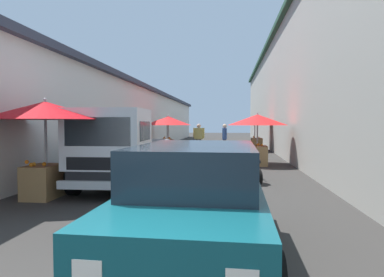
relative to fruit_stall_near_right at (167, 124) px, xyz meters
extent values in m
plane|color=#33302D|center=(-2.90, -2.21, -1.68)|extent=(90.00, 90.00, 0.00)
cube|color=silver|center=(-0.65, 5.18, 0.25)|extent=(49.50, 7.00, 3.85)
cube|color=#383D4C|center=(-0.65, 5.18, 2.29)|extent=(49.80, 7.50, 0.24)
cube|color=#A39E93|center=(-0.65, -9.59, 1.74)|extent=(49.50, 7.00, 6.82)
cube|color=#284C38|center=(-0.65, -9.59, 5.27)|extent=(49.80, 7.50, 0.24)
cylinder|color=#9E9EA3|center=(0.00, -0.01, -0.63)|extent=(0.06, 0.06, 2.09)
cone|color=red|center=(0.00, -0.01, 0.18)|extent=(2.71, 2.71, 0.46)
sphere|color=#9E9EA3|center=(0.00, -0.01, 0.45)|extent=(0.07, 0.07, 0.07)
cube|color=#9E7547|center=(0.02, 0.04, -1.28)|extent=(0.93, 0.64, 0.80)
sphere|color=orange|center=(-0.08, 0.14, -0.83)|extent=(0.09, 0.09, 0.09)
sphere|color=orange|center=(0.03, -0.11, -0.83)|extent=(0.09, 0.09, 0.09)
sphere|color=orange|center=(-0.02, 0.00, -0.83)|extent=(0.09, 0.09, 0.09)
sphere|color=orange|center=(0.20, -0.10, -0.78)|extent=(0.09, 0.09, 0.09)
cylinder|color=#9E9EA3|center=(2.87, 0.45, -0.58)|extent=(0.06, 0.06, 2.18)
cone|color=red|center=(2.87, 0.45, 0.29)|extent=(2.27, 2.27, 0.45)
sphere|color=#9E9EA3|center=(2.87, 0.45, 0.55)|extent=(0.07, 0.07, 0.07)
cube|color=brown|center=(3.03, 0.63, -1.32)|extent=(0.84, 0.57, 0.72)
sphere|color=orange|center=(2.77, 0.43, -0.91)|extent=(0.09, 0.09, 0.09)
sphere|color=orange|center=(3.16, 0.52, -0.91)|extent=(0.09, 0.09, 0.09)
sphere|color=orange|center=(3.04, 0.80, -0.91)|extent=(0.09, 0.09, 0.09)
sphere|color=orange|center=(2.91, 0.49, -0.91)|extent=(0.09, 0.09, 0.09)
sphere|color=orange|center=(2.80, 0.68, -0.86)|extent=(0.09, 0.09, 0.09)
cylinder|color=#9E9EA3|center=(2.69, -5.07, -0.66)|extent=(0.06, 0.06, 2.03)
cone|color=red|center=(2.69, -5.07, 0.15)|extent=(2.51, 2.51, 0.40)
sphere|color=#9E9EA3|center=(2.69, -5.07, 0.39)|extent=(0.07, 0.07, 0.07)
cube|color=brown|center=(2.56, -5.18, -1.28)|extent=(0.87, 0.68, 0.80)
sphere|color=orange|center=(2.28, -4.98, -0.78)|extent=(0.09, 0.09, 0.09)
sphere|color=orange|center=(2.86, -5.02, -0.83)|extent=(0.09, 0.09, 0.09)
sphere|color=orange|center=(2.51, -5.32, -0.83)|extent=(0.09, 0.09, 0.09)
cylinder|color=#9E9EA3|center=(-11.47, 0.65, -0.56)|extent=(0.06, 0.06, 2.23)
cone|color=red|center=(-11.47, 0.65, 0.35)|extent=(2.67, 2.67, 0.41)
sphere|color=#9E9EA3|center=(-11.47, 0.65, 0.60)|extent=(0.07, 0.07, 0.07)
cube|color=#9E7547|center=(-11.38, 0.79, -1.29)|extent=(0.91, 0.66, 0.77)
sphere|color=orange|center=(-11.53, 0.66, -0.86)|extent=(0.09, 0.09, 0.09)
sphere|color=orange|center=(-11.64, 1.01, -0.81)|extent=(0.09, 0.09, 0.09)
sphere|color=orange|center=(-11.57, 0.89, -0.86)|extent=(0.09, 0.09, 0.09)
sphere|color=orange|center=(-11.68, 0.89, -0.86)|extent=(0.09, 0.09, 0.09)
cylinder|color=#9E9EA3|center=(-4.46, -4.66, -0.62)|extent=(0.06, 0.06, 2.10)
cone|color=red|center=(-4.46, -4.66, 0.20)|extent=(2.47, 2.47, 0.45)
sphere|color=#9E9EA3|center=(-4.46, -4.66, 0.47)|extent=(0.07, 0.07, 0.07)
cube|color=#9E7547|center=(-4.68, -4.64, -1.27)|extent=(0.97, 0.77, 0.81)
sphere|color=orange|center=(-4.36, -4.44, -0.83)|extent=(0.09, 0.09, 0.09)
sphere|color=orange|center=(-4.53, -4.67, -0.83)|extent=(0.09, 0.09, 0.09)
sphere|color=orange|center=(-4.59, -4.69, -0.83)|extent=(0.09, 0.09, 0.09)
sphere|color=orange|center=(-4.40, -4.44, -0.77)|extent=(0.09, 0.09, 0.09)
sphere|color=orange|center=(-4.46, -4.71, -0.83)|extent=(0.09, 0.09, 0.09)
sphere|color=orange|center=(-4.72, -4.82, -0.83)|extent=(0.09, 0.09, 0.09)
cube|color=#0F4C56|center=(-14.34, -3.06, -1.11)|extent=(3.94, 1.82, 0.64)
cube|color=#19232D|center=(-14.19, -3.07, -0.51)|extent=(2.38, 1.57, 0.56)
cube|color=silver|center=(-16.28, -3.60, -1.05)|extent=(0.07, 0.24, 0.14)
cube|color=silver|center=(-16.25, -2.43, -1.05)|extent=(0.07, 0.24, 0.14)
cylinder|color=black|center=(-15.64, -2.17, -1.38)|extent=(0.60, 0.22, 0.60)
cylinder|color=black|center=(-13.03, -3.96, -1.38)|extent=(0.60, 0.22, 0.60)
cylinder|color=black|center=(-12.99, -2.24, -1.38)|extent=(0.60, 0.22, 0.60)
cube|color=black|center=(-9.30, -0.59, -1.18)|extent=(4.84, 1.61, 0.36)
cube|color=silver|center=(-10.93, -0.64, -0.30)|extent=(1.59, 1.79, 1.40)
cube|color=#19232D|center=(-11.67, -0.66, -0.12)|extent=(0.10, 1.47, 0.63)
cube|color=#19232D|center=(-10.93, -0.64, -0.12)|extent=(1.09, 1.80, 0.45)
cube|color=black|center=(-11.68, -0.66, -0.82)|extent=(0.10, 1.40, 0.28)
cube|color=silver|center=(-11.76, -0.66, -1.28)|extent=(0.17, 1.75, 0.18)
cube|color=gray|center=(-8.46, -1.39, -0.75)|extent=(3.16, 0.15, 0.50)
cube|color=gray|center=(-8.51, 0.25, -0.75)|extent=(3.16, 0.15, 0.50)
cube|color=gray|center=(-6.93, -0.53, -0.75)|extent=(0.11, 1.65, 0.50)
cylinder|color=black|center=(-10.91, -1.51, -1.32)|extent=(0.73, 0.24, 0.72)
cylinder|color=black|center=(-10.96, 0.23, -1.32)|extent=(0.73, 0.24, 0.72)
cylinder|color=black|center=(-7.84, -1.43, -1.32)|extent=(0.73, 0.24, 0.72)
cylinder|color=black|center=(-7.89, 0.32, -1.32)|extent=(0.73, 0.24, 0.72)
cylinder|color=#665B4C|center=(0.40, -1.68, -1.26)|extent=(0.14, 0.14, 0.84)
cylinder|color=#665B4C|center=(0.36, -1.85, -1.26)|extent=(0.14, 0.14, 0.84)
cube|color=#D8C666|center=(0.38, -1.76, -0.52)|extent=(0.30, 0.52, 0.63)
sphere|color=tan|center=(0.38, -1.76, -0.09)|extent=(0.23, 0.23, 0.23)
cylinder|color=#D8C666|center=(0.45, -1.48, -0.49)|extent=(0.08, 0.08, 0.57)
cylinder|color=#D8C666|center=(0.32, -2.05, -0.49)|extent=(0.08, 0.08, 0.57)
cylinder|color=#665B4C|center=(-0.14, -3.23, -1.26)|extent=(0.14, 0.14, 0.84)
cylinder|color=#665B4C|center=(0.02, -3.24, -1.26)|extent=(0.14, 0.14, 0.84)
cube|color=#33518C|center=(-0.06, -3.23, -0.53)|extent=(0.50, 0.25, 0.63)
sphere|color=tan|center=(-0.06, -3.23, -0.10)|extent=(0.23, 0.23, 0.23)
cylinder|color=#33518C|center=(-0.35, -3.21, -0.50)|extent=(0.08, 0.08, 0.56)
cylinder|color=#33518C|center=(0.23, -3.26, -0.50)|extent=(0.08, 0.08, 0.56)
cylinder|color=black|center=(-7.92, -4.03, -1.46)|extent=(0.45, 0.19, 0.44)
cylinder|color=black|center=(-9.14, -4.32, -1.46)|extent=(0.45, 0.21, 0.44)
cube|color=black|center=(-8.58, -4.19, -1.41)|extent=(0.94, 0.48, 0.08)
ellipsoid|color=black|center=(-8.87, -4.26, -1.04)|extent=(0.60, 0.38, 0.20)
cube|color=black|center=(-7.97, -4.05, -1.01)|extent=(0.21, 0.34, 0.56)
cylinder|color=silver|center=(-8.04, -4.06, -0.91)|extent=(0.28, 0.12, 0.68)
cylinder|color=black|center=(-8.12, -4.08, -0.56)|extent=(0.54, 0.16, 0.04)
camera|label=1|loc=(-18.68, -3.50, 0.06)|focal=31.48mm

